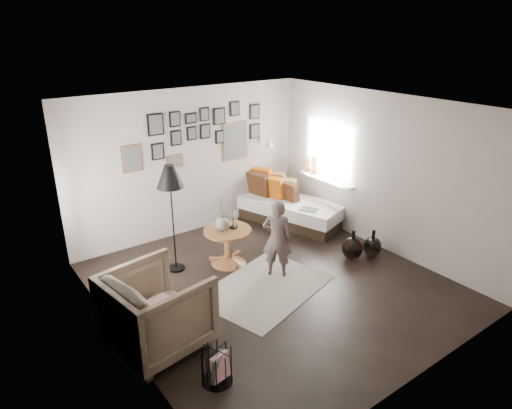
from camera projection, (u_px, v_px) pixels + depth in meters
ground at (273, 285)px, 6.72m from camera, size 4.80×4.80×0.00m
wall_back at (190, 163)px, 8.03m from camera, size 4.50×0.00×4.50m
wall_front at (428, 275)px, 4.44m from camera, size 4.50×0.00×4.50m
wall_left at (114, 247)px, 5.00m from camera, size 0.00×4.80×4.80m
wall_right at (382, 173)px, 7.47m from camera, size 0.00×4.80×4.80m
ceiling at (276, 107)px, 5.76m from camera, size 4.80×4.80×0.00m
door_left at (85, 230)px, 6.00m from camera, size 0.00×2.14×2.14m
window_right at (321, 175)px, 8.57m from camera, size 0.15×1.32×1.30m
gallery_wall at (204, 136)px, 8.02m from camera, size 2.74×0.03×1.08m
wall_sconce at (269, 144)px, 8.63m from camera, size 0.18×0.36×0.16m
rug at (265, 288)px, 6.62m from camera, size 2.13×1.75×0.01m
pedestal_table at (228, 248)px, 7.23m from camera, size 0.75×0.75×0.59m
vase at (222, 221)px, 7.02m from camera, size 0.21×0.21×0.54m
candles at (233, 220)px, 7.12m from camera, size 0.13×0.13×0.28m
daybed at (288, 206)px, 8.78m from camera, size 1.42×2.15×0.98m
magazine_on_daybed at (309, 210)px, 8.22m from camera, size 0.34×0.37×0.02m
armchair at (157, 310)px, 5.28m from camera, size 1.21×1.19×0.97m
armchair_cushion at (158, 308)px, 5.34m from camera, size 0.49×0.50×0.20m
floor_lamp at (170, 180)px, 6.61m from camera, size 0.40×0.40×1.69m
magazine_basket at (217, 366)px, 4.84m from camera, size 0.42×0.42×0.41m
demijohn_large at (352, 248)px, 7.38m from camera, size 0.34×0.34×0.50m
demijohn_small at (372, 246)px, 7.49m from camera, size 0.30×0.30×0.46m
child at (277, 239)px, 6.76m from camera, size 0.52×0.52×1.22m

